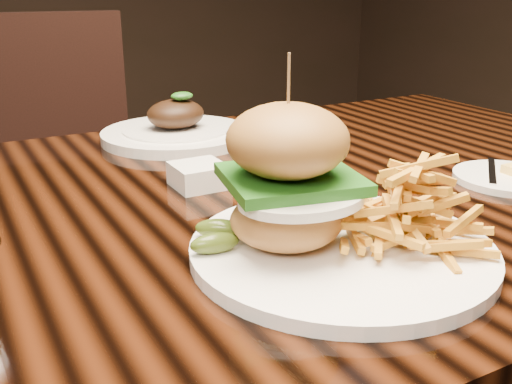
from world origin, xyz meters
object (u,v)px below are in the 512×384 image
far_dish (176,131)px  chair_far (51,176)px  dining_table (217,248)px  burger_plate (342,205)px

far_dish → chair_far: size_ratio=0.29×
dining_table → burger_plate: burger_plate is taller
burger_plate → dining_table: bearing=122.9°
burger_plate → far_dish: size_ratio=1.18×
burger_plate → chair_far: burger_plate is taller
dining_table → burger_plate: size_ratio=4.94×
dining_table → far_dish: bearing=77.8°
burger_plate → chair_far: (-0.11, 1.12, -0.27)m
dining_table → chair_far: size_ratio=1.68×
dining_table → far_dish: far_dish is taller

